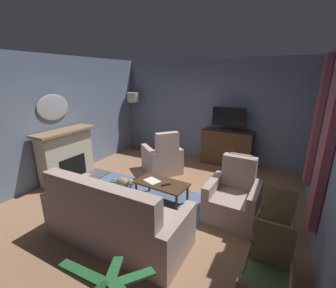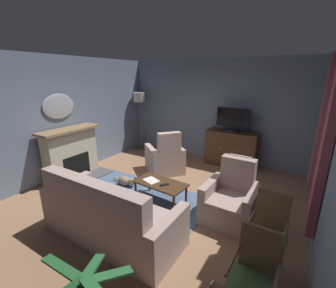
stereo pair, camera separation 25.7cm
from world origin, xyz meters
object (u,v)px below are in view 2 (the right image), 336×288
Objects in this scene: folded_newspaper at (151,180)px; armchair_angled_to_table at (165,159)px; fireplace at (72,155)px; cat at (126,181)px; tv_cabinet at (231,149)px; floor_lamp at (140,103)px; television at (233,119)px; tv_remote at (164,185)px; sofa_floral at (109,218)px; side_chair_tucked_against_wall at (267,232)px; wall_mirror_oval at (59,106)px; coffee_table at (160,185)px; side_chair_mid_row at (253,278)px; armchair_beside_cabinet at (231,201)px.

armchair_angled_to_table reaches higher than folded_newspaper.
cat is (1.37, 0.30, -0.46)m from fireplace.
floor_lamp reaches higher than tv_cabinet.
armchair_angled_to_table is (-1.28, -1.22, -0.94)m from television.
tv_remote is (2.52, 0.08, -0.14)m from fireplace.
sofa_floral is 1.78× the size of armchair_angled_to_table.
tv_cabinet is at bearing 90.00° from television.
side_chair_tucked_against_wall reaches higher than tv_cabinet.
floor_lamp is at bearing 85.04° from wall_mirror_oval.
fireplace is 4.02m from tv_cabinet.
fireplace is at bearing -157.83° from folded_newspaper.
tv_remote is at bearing 12.77° from folded_newspaper.
cat is at bearing -106.58° from armchair_angled_to_table.
folded_newspaper is 2.25m from side_chair_tucked_against_wall.
tv_remote is at bearing -22.52° from coffee_table.
tv_remote reaches higher than cat.
television is (3.23, 2.63, -0.40)m from wall_mirror_oval.
side_chair_tucked_against_wall is at bearing -15.01° from cat.
fireplace is 1.48m from cat.
tv_remote is 0.09× the size of floor_lamp.
tv_remote is at bearing -58.33° from armchair_angled_to_table.
side_chair_mid_row reaches higher than coffee_table.
armchair_angled_to_table is at bearing 150.57° from armchair_beside_cabinet.
fireplace reaches higher than side_chair_tucked_against_wall.
television is 2.00m from armchair_angled_to_table.
fireplace is at bearing 173.45° from side_chair_tucked_against_wall.
armchair_beside_cabinet is at bearing 137.28° from tv_remote.
sofa_floral is (2.32, -1.11, -0.21)m from fireplace.
side_chair_mid_row is at bearing -66.88° from armchair_beside_cabinet.
tv_cabinet is 2.90m from cat.
armchair_beside_cabinet is 0.57× the size of floor_lamp.
cat is (-1.03, 0.17, -0.25)m from coffee_table.
coffee_table is at bearing -102.95° from tv_cabinet.
sofa_floral is (-0.67, -3.75, -0.93)m from television.
television reaches higher than cat.
folded_newspaper is at bearing -173.66° from armchair_beside_cabinet.
television is 2.83× the size of folded_newspaper.
floor_lamp is at bearing 134.07° from coffee_table.
tv_remote reaches higher than folded_newspaper.
side_chair_mid_row is (4.36, -1.26, -0.05)m from fireplace.
wall_mirror_oval is (-0.25, -0.00, 1.11)m from fireplace.
fireplace is 1.38× the size of coffee_table.
floor_lamp is (-1.72, 1.22, 1.16)m from armchair_angled_to_table.
side_chair_tucked_against_wall is at bearing 16.65° from sofa_floral.
wall_mirror_oval is at bearing -180.00° from fireplace.
tv_cabinet reaches higher than cat.
tv_cabinet is (2.98, 2.68, -0.11)m from fireplace.
television reaches higher than armchair_angled_to_table.
side_chair_mid_row is (2.05, -0.14, 0.17)m from sofa_floral.
cat is (-2.99, 0.80, -0.42)m from side_chair_tucked_against_wall.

